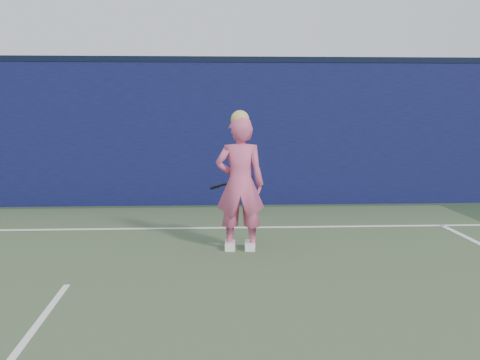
{
  "coord_description": "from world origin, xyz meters",
  "views": [
    {
      "loc": [
        1.29,
        -5.39,
        1.71
      ],
      "look_at": [
        1.77,
        2.55,
        0.85
      ],
      "focal_mm": 50.0,
      "sensor_mm": 36.0,
      "label": 1
    }
  ],
  "objects": [
    {
      "name": "backstop_wall",
      "position": [
        0.0,
        6.5,
        1.25
      ],
      "size": [
        24.0,
        0.4,
        2.5
      ],
      "primitive_type": "cube",
      "color": "#0C0E36",
      "rests_on": "ground"
    },
    {
      "name": "player",
      "position": [
        1.77,
        2.55,
        0.81
      ],
      "size": [
        0.61,
        0.42,
        1.69
      ],
      "rotation": [
        0.0,
        0.0,
        3.08
      ],
      "color": "#D5537E",
      "rests_on": "ground"
    },
    {
      "name": "racket",
      "position": [
        1.79,
        2.98,
        0.8
      ],
      "size": [
        0.56,
        0.13,
        0.3
      ],
      "rotation": [
        0.0,
        0.0,
        -0.18
      ],
      "color": "black",
      "rests_on": "ground"
    },
    {
      "name": "ground",
      "position": [
        0.0,
        0.0,
        0.0
      ],
      "size": [
        80.0,
        80.0,
        0.0
      ],
      "primitive_type": "plane",
      "color": "#2A3F27",
      "rests_on": "ground"
    },
    {
      "name": "court_lines",
      "position": [
        0.0,
        -0.33,
        0.01
      ],
      "size": [
        11.0,
        12.04,
        0.01
      ],
      "color": "white",
      "rests_on": "court_surface"
    },
    {
      "name": "wall_cap",
      "position": [
        0.0,
        6.5,
        2.55
      ],
      "size": [
        24.0,
        0.42,
        0.1
      ],
      "primitive_type": "cube",
      "color": "black",
      "rests_on": "backstop_wall"
    }
  ]
}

